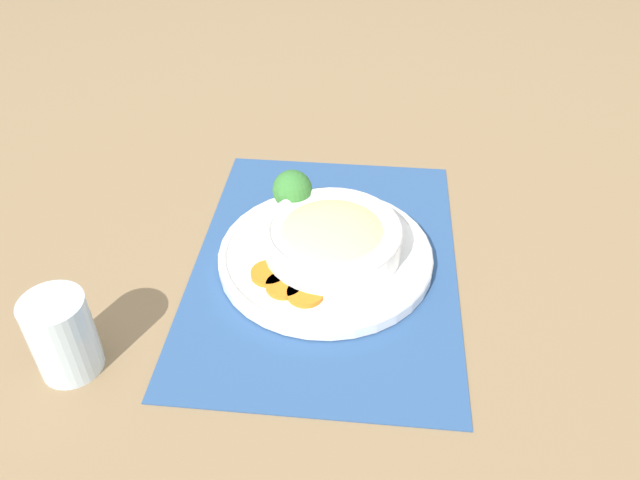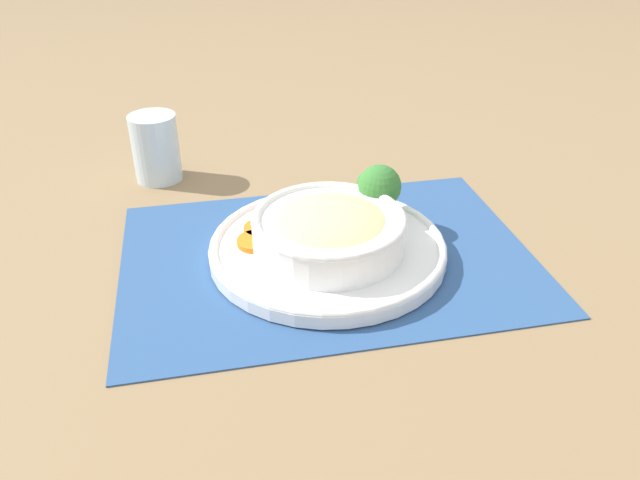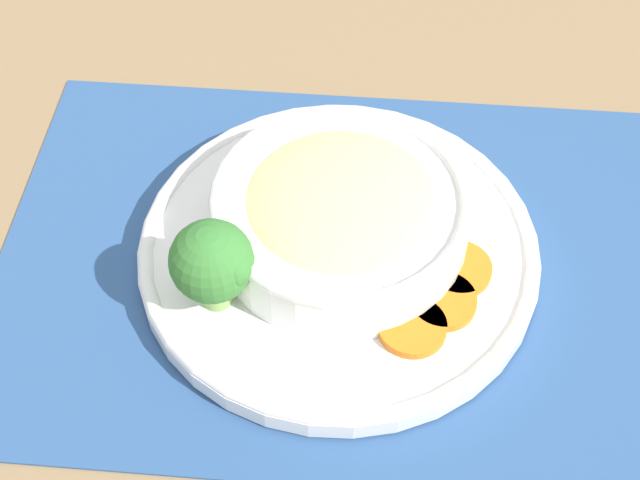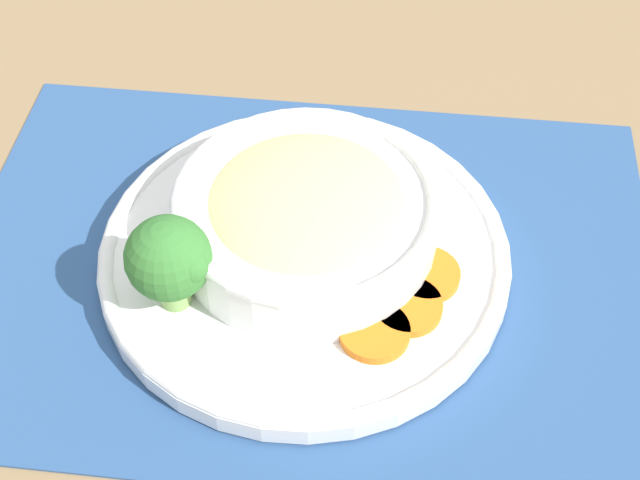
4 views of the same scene
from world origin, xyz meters
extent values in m
plane|color=#8C704C|center=(0.00, 0.00, 0.00)|extent=(4.00, 4.00, 0.00)
cube|color=#2D5184|center=(0.00, 0.00, 0.00)|extent=(0.53, 0.39, 0.00)
cylinder|color=white|center=(0.00, 0.00, 0.01)|extent=(0.30, 0.30, 0.02)
torus|color=white|center=(0.00, 0.00, 0.02)|extent=(0.29, 0.29, 0.01)
cylinder|color=white|center=(0.00, -0.01, 0.04)|extent=(0.19, 0.19, 0.04)
torus|color=white|center=(0.00, -0.01, 0.06)|extent=(0.19, 0.19, 0.01)
ellipsoid|color=beige|center=(0.00, -0.01, 0.05)|extent=(0.15, 0.15, 0.05)
cylinder|color=#84AD5B|center=(0.08, 0.06, 0.03)|extent=(0.02, 0.02, 0.02)
sphere|color=#387A33|center=(0.08, 0.06, 0.06)|extent=(0.06, 0.06, 0.06)
sphere|color=#387A33|center=(0.06, 0.07, 0.07)|extent=(0.03, 0.03, 0.03)
sphere|color=#387A33|center=(0.09, 0.05, 0.07)|extent=(0.02, 0.02, 0.02)
cylinder|color=orange|center=(-0.06, 0.07, 0.02)|extent=(0.05, 0.05, 0.01)
cylinder|color=orange|center=(-0.08, 0.04, 0.02)|extent=(0.05, 0.05, 0.01)
cylinder|color=orange|center=(-0.09, 0.01, 0.02)|extent=(0.05, 0.05, 0.01)
camera|label=1|loc=(-0.65, -0.10, 0.58)|focal=35.00mm
camera|label=2|loc=(-0.10, -0.65, 0.43)|focal=35.00mm
camera|label=3|loc=(-0.04, 0.40, 0.53)|focal=50.00mm
camera|label=4|loc=(-0.08, 0.41, 0.51)|focal=50.00mm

